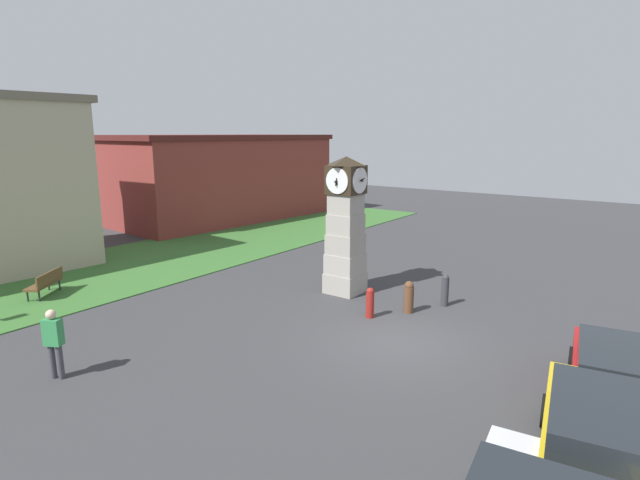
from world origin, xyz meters
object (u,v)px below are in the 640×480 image
object	(u,v)px
bollard_near_tower	(370,302)
bench	(46,282)
pedestrian_by_cars	(275,204)
clock_tower	(346,228)
car_near_tower	(606,443)
pedestrian_crossing_lot	(54,339)
bollard_mid_row	(409,297)
car_by_building	(622,377)
bollard_far_row	(445,290)

from	to	relation	value
bollard_near_tower	bench	world-z (taller)	bollard_near_tower
bollard_near_tower	pedestrian_by_cars	xyz separation A→B (m)	(12.14, 14.49, 0.52)
clock_tower	car_near_tower	world-z (taller)	clock_tower
pedestrian_crossing_lot	pedestrian_by_cars	world-z (taller)	pedestrian_by_cars
car_near_tower	pedestrian_crossing_lot	size ratio (longest dim) A/B	2.74
bollard_mid_row	car_by_building	bearing A→B (deg)	-113.72
bollard_mid_row	bench	world-z (taller)	bollard_mid_row
bollard_near_tower	clock_tower	bearing A→B (deg)	50.46
car_near_tower	pedestrian_crossing_lot	distance (m)	11.29
clock_tower	pedestrian_crossing_lot	world-z (taller)	clock_tower
pedestrian_crossing_lot	pedestrian_by_cars	bearing A→B (deg)	28.14
bollard_far_row	pedestrian_by_cars	world-z (taller)	pedestrian_by_cars
bollard_near_tower	bench	size ratio (longest dim) A/B	0.59
pedestrian_by_cars	pedestrian_crossing_lot	bearing A→B (deg)	-151.86
clock_tower	bench	bearing A→B (deg)	128.94
bollard_mid_row	pedestrian_by_cars	xyz separation A→B (m)	(11.03, 15.25, 0.48)
clock_tower	bench	size ratio (longest dim) A/B	2.99
car_by_building	bollard_near_tower	bearing A→B (deg)	77.20
clock_tower	pedestrian_by_cars	xyz separation A→B (m)	(10.48, 12.47, -1.36)
bollard_far_row	car_by_building	distance (m)	6.69
bollard_mid_row	car_near_tower	bearing A→B (deg)	-131.69
bollard_mid_row	bench	size ratio (longest dim) A/B	0.64
bollard_near_tower	pedestrian_crossing_lot	xyz separation A→B (m)	(-7.70, 3.88, 0.48)
bollard_far_row	car_by_building	xyz separation A→B (m)	(-3.95, -5.40, 0.19)
bollard_far_row	car_near_tower	distance (m)	8.67
car_near_tower	bench	xyz separation A→B (m)	(-0.58, 17.06, -0.27)
bollard_far_row	car_by_building	world-z (taller)	car_by_building
bollard_near_tower	car_by_building	distance (m)	7.03
car_near_tower	bollard_mid_row	bearing A→B (deg)	48.31
car_near_tower	bench	bearing A→B (deg)	91.93
bollard_far_row	bollard_mid_row	bearing A→B (deg)	151.70
car_near_tower	pedestrian_by_cars	bearing A→B (deg)	52.37
clock_tower	bollard_far_row	bearing A→B (deg)	-78.15
car_by_building	clock_tower	bearing A→B (deg)	70.04
bench	bollard_near_tower	bearing A→B (deg)	-64.17
pedestrian_by_cars	clock_tower	bearing A→B (deg)	-130.04
car_near_tower	car_by_building	bearing A→B (deg)	1.02
bollard_near_tower	car_near_tower	distance (m)	8.16
bollard_near_tower	bollard_far_row	world-z (taller)	bollard_far_row
bench	pedestrian_crossing_lot	size ratio (longest dim) A/B	0.96
clock_tower	bollard_near_tower	bearing A→B (deg)	-129.54
bollard_mid_row	bench	distance (m)	12.49
clock_tower	bench	world-z (taller)	clock_tower
bollard_near_tower	bollard_far_row	distance (m)	2.80
bollard_near_tower	bollard_mid_row	bearing A→B (deg)	-34.35
car_by_building	bench	xyz separation A→B (m)	(-3.37, 17.01, -0.21)
bollard_near_tower	pedestrian_crossing_lot	bearing A→B (deg)	153.25
bench	pedestrian_by_cars	xyz separation A→B (m)	(17.07, 4.32, 0.48)
pedestrian_by_cars	car_near_tower	bearing A→B (deg)	-127.63
pedestrian_crossing_lot	pedestrian_by_cars	distance (m)	22.50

